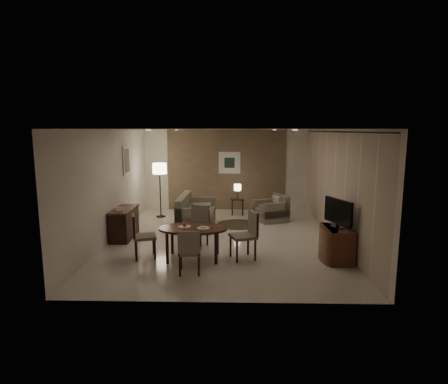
{
  "coord_description": "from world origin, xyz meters",
  "views": [
    {
      "loc": [
        0.24,
        -9.02,
        2.68
      ],
      "look_at": [
        0.0,
        0.2,
        1.15
      ],
      "focal_mm": 30.0,
      "sensor_mm": 36.0,
      "label": 1
    }
  ],
  "objects_px": {
    "console_desk": "(124,223)",
    "chair_left": "(145,236)",
    "tv_cabinet": "(337,244)",
    "floor_lamp": "(160,190)",
    "armchair": "(271,208)",
    "chair_far": "(196,227)",
    "chair_right": "(243,236)",
    "sofa": "(197,211)",
    "dining_table": "(193,243)",
    "side_table": "(237,206)",
    "chair_near": "(190,251)"
  },
  "relations": [
    {
      "from": "dining_table",
      "to": "floor_lamp",
      "type": "height_order",
      "value": "floor_lamp"
    },
    {
      "from": "chair_far",
      "to": "sofa",
      "type": "bearing_deg",
      "value": 115.1
    },
    {
      "from": "dining_table",
      "to": "chair_right",
      "type": "distance_m",
      "value": 1.05
    },
    {
      "from": "tv_cabinet",
      "to": "chair_far",
      "type": "xyz_separation_m",
      "value": [
        -3.02,
        0.84,
        0.12
      ]
    },
    {
      "from": "chair_far",
      "to": "console_desk",
      "type": "bearing_deg",
      "value": -179.8
    },
    {
      "from": "dining_table",
      "to": "armchair",
      "type": "xyz_separation_m",
      "value": [
        1.96,
        3.4,
        0.05
      ]
    },
    {
      "from": "side_table",
      "to": "armchair",
      "type": "bearing_deg",
      "value": -39.46
    },
    {
      "from": "dining_table",
      "to": "chair_near",
      "type": "xyz_separation_m",
      "value": [
        0.02,
        -0.8,
        0.1
      ]
    },
    {
      "from": "dining_table",
      "to": "armchair",
      "type": "height_order",
      "value": "armchair"
    },
    {
      "from": "chair_near",
      "to": "side_table",
      "type": "xyz_separation_m",
      "value": [
        0.95,
        5.01,
        -0.17
      ]
    },
    {
      "from": "chair_far",
      "to": "chair_left",
      "type": "distance_m",
      "value": 1.28
    },
    {
      "from": "console_desk",
      "to": "sofa",
      "type": "bearing_deg",
      "value": 36.16
    },
    {
      "from": "armchair",
      "to": "chair_right",
      "type": "bearing_deg",
      "value": -36.26
    },
    {
      "from": "tv_cabinet",
      "to": "armchair",
      "type": "xyz_separation_m",
      "value": [
        -1.04,
        3.41,
        0.03
      ]
    },
    {
      "from": "chair_right",
      "to": "armchair",
      "type": "relative_size",
      "value": 1.17
    },
    {
      "from": "chair_left",
      "to": "armchair",
      "type": "xyz_separation_m",
      "value": [
        2.99,
        3.35,
        -0.09
      ]
    },
    {
      "from": "chair_left",
      "to": "armchair",
      "type": "bearing_deg",
      "value": -57.92
    },
    {
      "from": "chair_near",
      "to": "floor_lamp",
      "type": "height_order",
      "value": "floor_lamp"
    },
    {
      "from": "dining_table",
      "to": "tv_cabinet",
      "type": "bearing_deg",
      "value": -0.29
    },
    {
      "from": "console_desk",
      "to": "dining_table",
      "type": "distance_m",
      "value": 2.4
    },
    {
      "from": "chair_left",
      "to": "floor_lamp",
      "type": "xyz_separation_m",
      "value": [
        -0.4,
        3.79,
        0.37
      ]
    },
    {
      "from": "side_table",
      "to": "floor_lamp",
      "type": "relative_size",
      "value": 0.32
    },
    {
      "from": "console_desk",
      "to": "floor_lamp",
      "type": "relative_size",
      "value": 0.72
    },
    {
      "from": "console_desk",
      "to": "dining_table",
      "type": "height_order",
      "value": "console_desk"
    },
    {
      "from": "armchair",
      "to": "side_table",
      "type": "xyz_separation_m",
      "value": [
        -0.99,
        0.82,
        -0.12
      ]
    },
    {
      "from": "tv_cabinet",
      "to": "floor_lamp",
      "type": "xyz_separation_m",
      "value": [
        -4.43,
        3.85,
        0.49
      ]
    },
    {
      "from": "side_table",
      "to": "chair_left",
      "type": "bearing_deg",
      "value": -115.58
    },
    {
      "from": "chair_far",
      "to": "floor_lamp",
      "type": "distance_m",
      "value": 3.35
    },
    {
      "from": "dining_table",
      "to": "chair_left",
      "type": "relative_size",
      "value": 1.51
    },
    {
      "from": "chair_left",
      "to": "armchair",
      "type": "distance_m",
      "value": 4.49
    },
    {
      "from": "armchair",
      "to": "chair_far",
      "type": "bearing_deg",
      "value": -58.43
    },
    {
      "from": "chair_far",
      "to": "tv_cabinet",
      "type": "bearing_deg",
      "value": 4.12
    },
    {
      "from": "tv_cabinet",
      "to": "dining_table",
      "type": "distance_m",
      "value": 3.0
    },
    {
      "from": "tv_cabinet",
      "to": "floor_lamp",
      "type": "relative_size",
      "value": 0.54
    },
    {
      "from": "chair_near",
      "to": "side_table",
      "type": "height_order",
      "value": "chair_near"
    },
    {
      "from": "chair_near",
      "to": "sofa",
      "type": "xyz_separation_m",
      "value": [
        -0.21,
        3.52,
        0.0
      ]
    },
    {
      "from": "console_desk",
      "to": "sofa",
      "type": "distance_m",
      "value": 2.1
    },
    {
      "from": "console_desk",
      "to": "chair_left",
      "type": "distance_m",
      "value": 1.68
    },
    {
      "from": "console_desk",
      "to": "chair_far",
      "type": "xyz_separation_m",
      "value": [
        1.87,
        -0.66,
        0.1
      ]
    },
    {
      "from": "chair_far",
      "to": "chair_right",
      "type": "relative_size",
      "value": 0.95
    },
    {
      "from": "tv_cabinet",
      "to": "sofa",
      "type": "xyz_separation_m",
      "value": [
        -3.2,
        2.74,
        0.09
      ]
    },
    {
      "from": "console_desk",
      "to": "chair_near",
      "type": "height_order",
      "value": "chair_near"
    },
    {
      "from": "sofa",
      "to": "chair_right",
      "type": "bearing_deg",
      "value": -153.95
    },
    {
      "from": "tv_cabinet",
      "to": "armchair",
      "type": "height_order",
      "value": "armchair"
    },
    {
      "from": "console_desk",
      "to": "chair_far",
      "type": "bearing_deg",
      "value": -19.45
    },
    {
      "from": "dining_table",
      "to": "floor_lamp",
      "type": "relative_size",
      "value": 0.85
    },
    {
      "from": "floor_lamp",
      "to": "side_table",
      "type": "bearing_deg",
      "value": 9.06
    },
    {
      "from": "chair_right",
      "to": "chair_far",
      "type": "bearing_deg",
      "value": -146.47
    },
    {
      "from": "tv_cabinet",
      "to": "chair_left",
      "type": "height_order",
      "value": "chair_left"
    },
    {
      "from": "side_table",
      "to": "floor_lamp",
      "type": "height_order",
      "value": "floor_lamp"
    }
  ]
}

